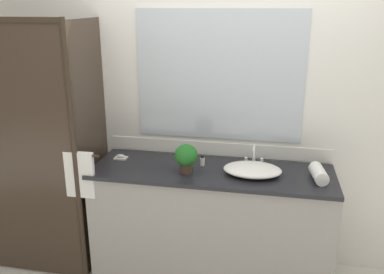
% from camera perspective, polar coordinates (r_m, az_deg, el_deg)
% --- Properties ---
extents(ground_plane, '(8.00, 8.00, 0.00)m').
position_cam_1_polar(ground_plane, '(3.52, 2.52, -18.25)').
color(ground_plane, silver).
extents(wall_back_with_mirror, '(4.40, 0.06, 2.60)m').
position_cam_1_polar(wall_back_with_mirror, '(3.27, 3.76, 4.28)').
color(wall_back_with_mirror, silver).
rests_on(wall_back_with_mirror, ground_plane).
extents(vanity_cabinet, '(1.80, 0.58, 0.90)m').
position_cam_1_polar(vanity_cabinet, '(3.28, 2.66, -11.80)').
color(vanity_cabinet, '#9E9993').
rests_on(vanity_cabinet, ground_plane).
extents(shower_enclosure, '(1.20, 0.59, 2.00)m').
position_cam_1_polar(shower_enclosure, '(3.29, -20.29, -1.95)').
color(shower_enclosure, '#2D2319').
rests_on(shower_enclosure, ground_plane).
extents(sink_basin, '(0.42, 0.31, 0.07)m').
position_cam_1_polar(sink_basin, '(3.02, 8.37, -4.50)').
color(sink_basin, white).
rests_on(sink_basin, vanity_cabinet).
extents(faucet, '(0.17, 0.16, 0.17)m').
position_cam_1_polar(faucet, '(3.17, 8.56, -2.94)').
color(faucet, silver).
rests_on(faucet, vanity_cabinet).
extents(potted_plant, '(0.17, 0.17, 0.21)m').
position_cam_1_polar(potted_plant, '(2.98, -0.82, -2.72)').
color(potted_plant, '#473828').
rests_on(potted_plant, vanity_cabinet).
extents(soap_dish, '(0.10, 0.07, 0.04)m').
position_cam_1_polar(soap_dish, '(3.33, -9.83, -2.75)').
color(soap_dish, silver).
rests_on(soap_dish, vanity_cabinet).
extents(amenity_bottle_conditioner, '(0.02, 0.02, 0.10)m').
position_cam_1_polar(amenity_bottle_conditioner, '(3.28, -0.34, -2.23)').
color(amenity_bottle_conditioner, white).
rests_on(amenity_bottle_conditioner, vanity_cabinet).
extents(amenity_bottle_body_wash, '(0.03, 0.03, 0.08)m').
position_cam_1_polar(amenity_bottle_body_wash, '(3.14, 1.45, -3.32)').
color(amenity_bottle_body_wash, white).
rests_on(amenity_bottle_body_wash, vanity_cabinet).
extents(rolled_towel_near_edge, '(0.12, 0.24, 0.10)m').
position_cam_1_polar(rolled_towel_near_edge, '(3.02, 17.14, -4.87)').
color(rolled_towel_near_edge, white).
rests_on(rolled_towel_near_edge, vanity_cabinet).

